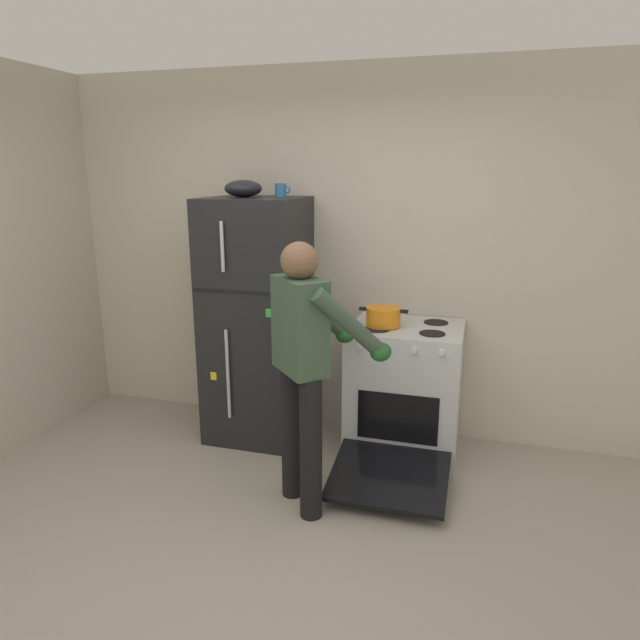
% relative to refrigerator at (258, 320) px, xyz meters
% --- Properties ---
extents(ground, '(8.00, 8.00, 0.00)m').
position_rel_refrigerator_xyz_m(ground, '(0.54, -1.57, -0.89)').
color(ground, '#9E9384').
extents(kitchen_wall_back, '(6.00, 0.10, 2.70)m').
position_rel_refrigerator_xyz_m(kitchen_wall_back, '(0.54, 0.38, 0.46)').
color(kitchen_wall_back, beige).
rests_on(kitchen_wall_back, ground).
extents(refrigerator, '(0.68, 0.72, 1.79)m').
position_rel_refrigerator_xyz_m(refrigerator, '(0.00, 0.00, 0.00)').
color(refrigerator, black).
rests_on(refrigerator, ground).
extents(stove_range, '(0.76, 1.23, 0.94)m').
position_rel_refrigerator_xyz_m(stove_range, '(1.10, -0.02, -0.44)').
color(stove_range, silver).
rests_on(stove_range, ground).
extents(person_cook, '(0.69, 0.72, 1.60)m').
position_rel_refrigerator_xyz_m(person_cook, '(0.64, -0.84, 0.06)').
color(person_cook, black).
rests_on(person_cook, ground).
extents(red_pot, '(0.34, 0.24, 0.13)m').
position_rel_refrigerator_xyz_m(red_pot, '(0.94, -0.05, 0.11)').
color(red_pot, orange).
rests_on(red_pot, stove_range).
extents(coffee_mug, '(0.11, 0.08, 0.10)m').
position_rel_refrigerator_xyz_m(coffee_mug, '(0.18, 0.05, 0.94)').
color(coffee_mug, '#2D6093').
rests_on(coffee_mug, refrigerator).
extents(mixing_bowl, '(0.26, 0.26, 0.12)m').
position_rel_refrigerator_xyz_m(mixing_bowl, '(-0.08, 0.00, 0.95)').
color(mixing_bowl, black).
rests_on(mixing_bowl, refrigerator).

